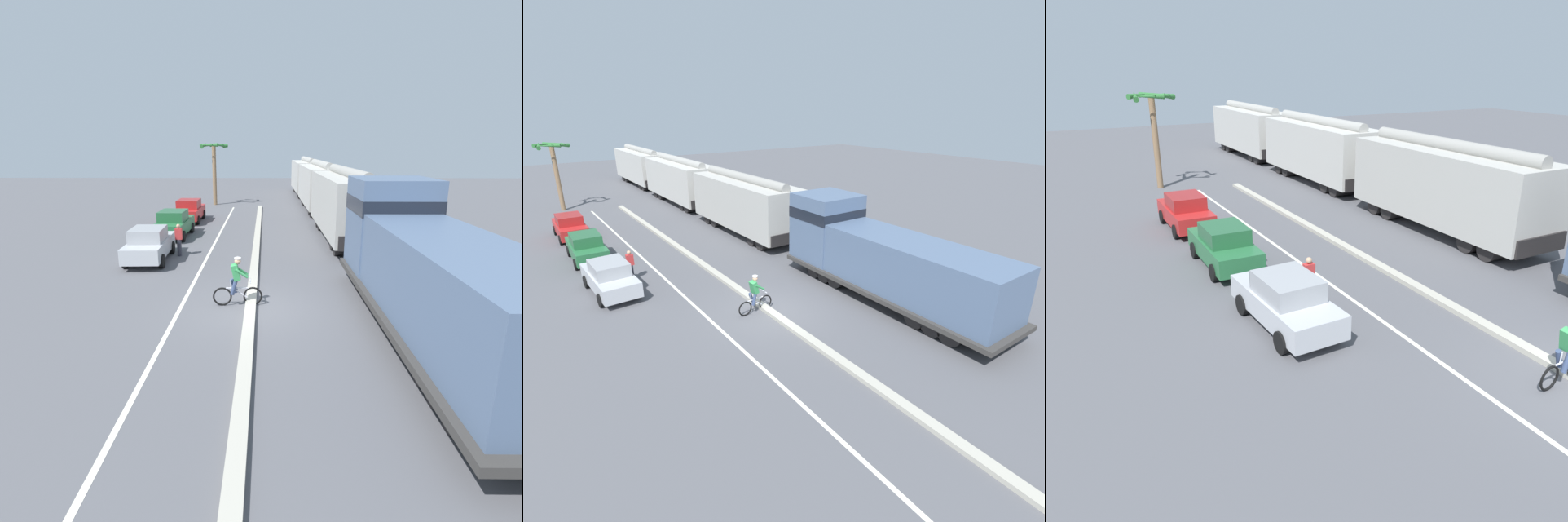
{
  "view_description": "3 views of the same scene",
  "coord_description": "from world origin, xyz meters",
  "views": [
    {
      "loc": [
        0.5,
        -12.85,
        5.3
      ],
      "look_at": [
        0.33,
        1.07,
        1.38
      ],
      "focal_mm": 28.0,
      "sensor_mm": 36.0,
      "label": 1
    },
    {
      "loc": [
        -8.55,
        -13.3,
        8.4
      ],
      "look_at": [
        1.81,
        1.36,
        1.56
      ],
      "focal_mm": 28.0,
      "sensor_mm": 36.0,
      "label": 2
    },
    {
      "loc": [
        -10.69,
        -5.99,
        7.19
      ],
      "look_at": [
        -3.5,
        7.66,
        1.19
      ],
      "focal_mm": 35.0,
      "sensor_mm": 36.0,
      "label": 3
    }
  ],
  "objects": [
    {
      "name": "median_curb",
      "position": [
        0.0,
        6.0,
        0.08
      ],
      "size": [
        0.36,
        36.0,
        0.16
      ],
      "primitive_type": "cube",
      "color": "#B2AD9E",
      "rests_on": "ground"
    },
    {
      "name": "parked_car_silver",
      "position": [
        -5.06,
        6.01,
        0.82
      ],
      "size": [
        1.96,
        4.26,
        1.62
      ],
      "color": "#B7BABF",
      "rests_on": "ground"
    },
    {
      "name": "lane_stripe",
      "position": [
        -2.4,
        6.0,
        0.0
      ],
      "size": [
        0.14,
        36.0,
        0.01
      ],
      "primitive_type": "cube",
      "color": "silver",
      "rests_on": "ground"
    },
    {
      "name": "ground_plane",
      "position": [
        0.0,
        0.0,
        0.0
      ],
      "size": [
        120.0,
        120.0,
        0.0
      ],
      "primitive_type": "plane",
      "color": "#56565B"
    },
    {
      "name": "parked_car_red",
      "position": [
        -5.08,
        16.73,
        0.82
      ],
      "size": [
        1.86,
        4.21,
        1.62
      ],
      "color": "red",
      "rests_on": "ground"
    },
    {
      "name": "cyclist",
      "position": [
        -0.48,
        0.3,
        0.82
      ],
      "size": [
        1.71,
        0.48,
        1.71
      ],
      "color": "black",
      "rests_on": "ground"
    },
    {
      "name": "locomotive",
      "position": [
        5.19,
        -1.3,
        1.8
      ],
      "size": [
        3.1,
        11.61,
        4.2
      ],
      "color": "slate",
      "rests_on": "ground"
    },
    {
      "name": "palm_tree_near",
      "position": [
        -4.27,
        25.74,
        4.39
      ],
      "size": [
        2.71,
        2.78,
        5.78
      ],
      "color": "#846647",
      "rests_on": "ground"
    },
    {
      "name": "parked_car_green",
      "position": [
        -5.06,
        11.41,
        0.82
      ],
      "size": [
        1.9,
        4.23,
        1.62
      ],
      "color": "#286B3D",
      "rests_on": "ground"
    },
    {
      "name": "hopper_car_lead",
      "position": [
        5.19,
        10.86,
        2.08
      ],
      "size": [
        2.9,
        10.6,
        4.18
      ],
      "color": "#B3B1A9",
      "rests_on": "ground"
    },
    {
      "name": "hopper_car_middle",
      "position": [
        5.19,
        22.46,
        2.08
      ],
      "size": [
        2.9,
        10.6,
        4.18
      ],
      "color": "beige",
      "rests_on": "ground"
    },
    {
      "name": "pedestrian_by_cars",
      "position": [
        -3.83,
        6.92,
        0.85
      ],
      "size": [
        0.34,
        0.22,
        1.62
      ],
      "color": "#33333D",
      "rests_on": "ground"
    },
    {
      "name": "hopper_car_trailing",
      "position": [
        5.19,
        34.06,
        2.08
      ],
      "size": [
        2.9,
        10.6,
        4.18
      ],
      "color": "beige",
      "rests_on": "ground"
    }
  ]
}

